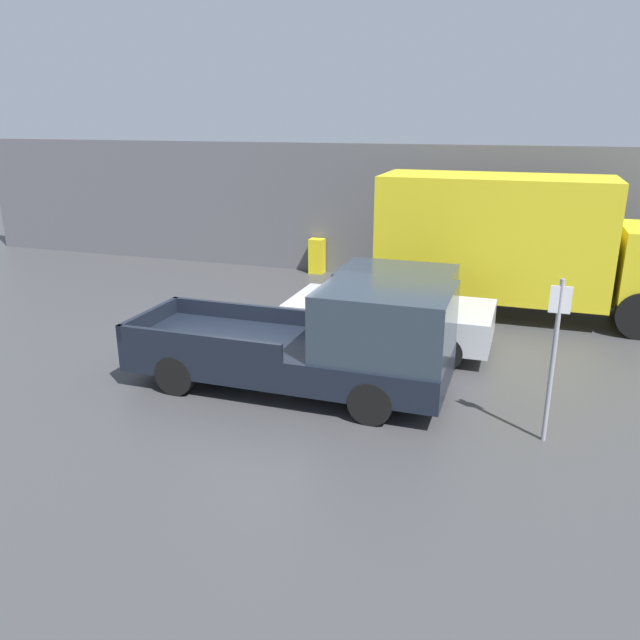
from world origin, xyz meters
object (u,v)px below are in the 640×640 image
delivery_truck (516,242)px  newspaper_box (317,256)px  car (392,308)px  pickup_truck (322,343)px  parking_sign (554,353)px

delivery_truck → newspaper_box: bearing=157.2°
car → newspaper_box: bearing=122.2°
pickup_truck → newspaper_box: bearing=109.4°
pickup_truck → delivery_truck: delivery_truck is taller
parking_sign → car: bearing=133.4°
pickup_truck → newspaper_box: 9.05m
newspaper_box → parking_sign: bearing=-53.3°
car → parking_sign: parking_sign is taller
pickup_truck → delivery_truck: 6.77m
parking_sign → newspaper_box: 11.39m
pickup_truck → car: pickup_truck is taller
car → delivery_truck: delivery_truck is taller
parking_sign → pickup_truck: bearing=171.2°
delivery_truck → parking_sign: delivery_truck is taller
car → delivery_truck: bearing=54.8°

